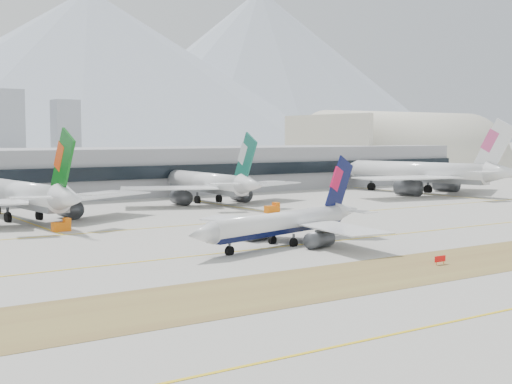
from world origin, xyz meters
TOP-DOWN VIEW (x-y plane):
  - ground at (0.00, 0.00)m, footprint 3000.00×3000.00m
  - taxiing_airliner at (-12.19, -3.42)m, footprint 45.41×38.74m
  - widebody_eva at (-40.49, 56.45)m, footprint 58.71×57.69m
  - widebody_cathay at (15.31, 70.75)m, footprint 56.86×55.54m
  - widebody_china_air at (90.45, 59.84)m, footprint 67.83×67.34m
  - terminal at (0.00, 114.84)m, footprint 280.00×43.10m
  - hangar at (154.56, 135.00)m, footprint 91.00×60.00m
  - hold_sign_left at (-4.68, -32.00)m, footprint 2.20×0.15m
  - gse_b at (-39.08, 35.81)m, footprint 3.55×2.00m
  - gse_c at (15.29, 39.74)m, footprint 3.55×2.00m

SIDE VIEW (x-z plane):
  - ground at x=0.00m, z-range 0.00..0.00m
  - hangar at x=154.56m, z-range -29.86..30.14m
  - hold_sign_left at x=-4.68m, z-range 0.20..1.55m
  - gse_b at x=-39.08m, z-range -0.25..2.35m
  - gse_c at x=15.29m, z-range -0.25..2.35m
  - taxiing_airliner at x=-12.19m, z-range -4.02..11.50m
  - widebody_cathay at x=15.31m, z-range -4.75..15.52m
  - widebody_eva at x=-40.49m, z-range -4.92..16.09m
  - widebody_china_air at x=90.45m, z-range -5.77..18.88m
  - terminal at x=0.00m, z-range 0.00..15.00m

